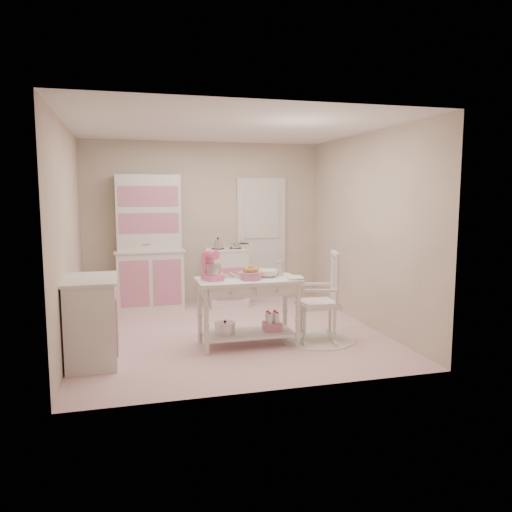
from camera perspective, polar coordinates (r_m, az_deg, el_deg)
The scene contains 14 objects.
room_shell at distance 6.24m, azimuth -3.17°, elevation 5.81°, with size 3.84×3.84×2.62m.
door at distance 8.32m, azimuth 0.61°, elevation 1.88°, with size 0.82×0.05×2.04m, color silver.
hutch at distance 7.81m, azimuth -12.10°, elevation 1.51°, with size 1.06×0.50×2.08m, color silver.
stove at distance 7.99m, azimuth -3.34°, elevation -2.41°, with size 0.62×0.57×0.92m, color silver.
base_cabinet at distance 5.60m, azimuth -18.24°, elevation -7.03°, with size 0.54×0.84×0.92m, color silver.
lace_rug at distance 6.30m, azimuth 7.03°, elevation -9.40°, with size 0.92×0.92×0.01m, color white.
rocking_chair at distance 6.16m, azimuth 7.11°, elevation -4.56°, with size 0.48×0.72×1.10m, color silver.
work_table at distance 5.95m, azimuth -0.91°, elevation -6.42°, with size 1.20×0.60×0.80m, color silver.
stand_mixer at distance 5.77m, azimuth -5.02°, elevation -1.10°, with size 0.20×0.28×0.34m, color pink.
cookie_tray at distance 6.00m, azimuth -2.73°, elevation -2.32°, with size 0.34×0.24×0.02m, color silver.
bread_basket at distance 5.81m, azimuth -0.61°, elevation -2.26°, with size 0.25×0.25×0.09m, color #C87394.
mixing_bowl at distance 6.00m, azimuth 1.30°, elevation -1.99°, with size 0.27×0.27×0.08m, color white.
metal_pitcher at distance 6.12m, azimuth 2.71°, elevation -1.40°, with size 0.10×0.10×0.17m, color silver.
recipe_book at distance 5.87m, azimuth 3.63°, elevation -2.51°, with size 0.18×0.24×0.02m, color white.
Camera 1 is at (-1.29, -6.10, 1.82)m, focal length 35.00 mm.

